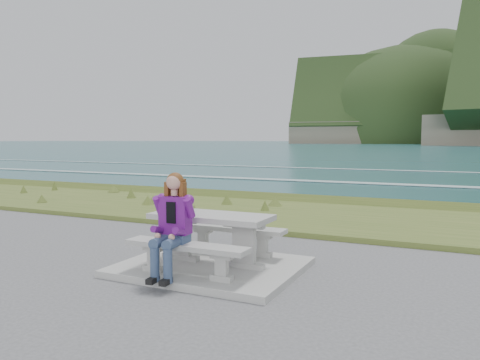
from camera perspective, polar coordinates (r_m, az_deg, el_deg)
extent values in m
cube|color=#999995|center=(7.13, -3.52, -10.52)|extent=(2.60, 2.10, 0.10)
cube|color=#999995|center=(7.37, -7.26, -9.30)|extent=(0.62, 0.12, 0.08)
cube|color=#999995|center=(7.30, -7.28, -7.06)|extent=(0.34, 0.09, 0.51)
cube|color=#999995|center=(7.25, -7.31, -4.78)|extent=(0.62, 0.12, 0.08)
cube|color=#999995|center=(6.87, 0.49, -10.33)|extent=(0.62, 0.12, 0.08)
cube|color=#999995|center=(6.80, 0.49, -7.93)|extent=(0.34, 0.09, 0.51)
cube|color=#999995|center=(6.74, 0.49, -5.48)|extent=(0.62, 0.12, 0.08)
cube|color=#999995|center=(6.96, -3.56, -4.48)|extent=(1.80, 0.75, 0.08)
cube|color=#999995|center=(6.81, -10.48, -10.54)|extent=(0.30, 0.12, 0.08)
cube|color=#999995|center=(6.77, -10.50, -9.32)|extent=(0.17, 0.09, 0.22)
cube|color=#999995|center=(6.74, -10.52, -8.08)|extent=(0.30, 0.12, 0.08)
cube|color=#999995|center=(6.26, -2.25, -11.85)|extent=(0.30, 0.12, 0.08)
cube|color=#999995|center=(6.22, -2.26, -10.53)|extent=(0.17, 0.09, 0.22)
cube|color=#999995|center=(6.18, -2.26, -9.19)|extent=(0.30, 0.12, 0.08)
cube|color=#999995|center=(6.43, -6.58, -7.99)|extent=(1.80, 0.35, 0.07)
cube|color=#999995|center=(7.95, -4.52, -8.21)|extent=(0.30, 0.12, 0.08)
cube|color=#999995|center=(7.92, -4.53, -7.16)|extent=(0.17, 0.09, 0.22)
cube|color=#999995|center=(7.89, -4.53, -6.09)|extent=(0.30, 0.12, 0.08)
cube|color=#999995|center=(7.49, 2.76, -9.04)|extent=(0.30, 0.12, 0.08)
cube|color=#999995|center=(7.45, 2.77, -7.92)|extent=(0.17, 0.09, 0.22)
cube|color=#999995|center=(7.42, 2.77, -6.79)|extent=(0.30, 0.12, 0.08)
cube|color=#999995|center=(7.63, -1.00, -5.89)|extent=(1.80, 0.35, 0.07)
cube|color=#435B22|center=(11.67, 8.43, -4.70)|extent=(160.00, 4.50, 0.22)
cube|color=brown|center=(14.44, 11.78, -2.89)|extent=(160.00, 0.80, 2.20)
plane|color=#1F5459|center=(436.04, 24.91, 4.04)|extent=(1600.00, 1600.00, 0.00)
cube|color=silver|center=(20.62, 15.68, -5.51)|extent=(220.00, 3.00, 0.06)
cube|color=silver|center=(28.45, 18.38, -2.72)|extent=(220.00, 2.00, 0.06)
cube|color=silver|center=(40.32, 20.45, -0.57)|extent=(220.00, 1.40, 0.06)
cube|color=silver|center=(58.23, 21.96, 1.00)|extent=(220.00, 1.00, 0.06)
cube|color=brown|center=(448.14, 19.82, 5.38)|extent=(201.55, 149.04, 18.00)
ellipsoid|color=#1D3015|center=(448.19, 19.83, 5.76)|extent=(211.86, 162.91, 149.99)
cube|color=navy|center=(6.37, -8.81, -9.35)|extent=(0.43, 0.72, 0.57)
cube|color=#691480|center=(6.46, -7.88, -4.23)|extent=(0.42, 0.27, 0.52)
sphere|color=#D99E87|center=(6.39, -8.01, -0.25)|extent=(0.22, 0.22, 0.22)
sphere|color=#563213|center=(6.41, -7.91, -0.15)|extent=(0.24, 0.24, 0.24)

